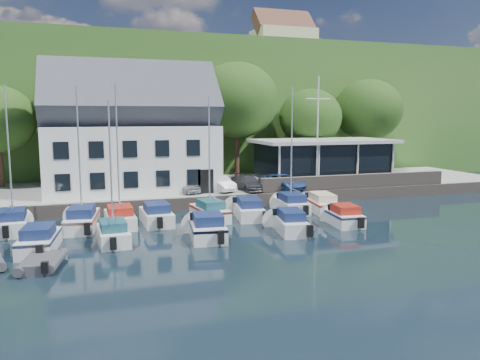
{
  "coord_description": "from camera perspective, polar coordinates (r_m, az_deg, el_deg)",
  "views": [
    {
      "loc": [
        -10.48,
        -24.56,
        7.32
      ],
      "look_at": [
        0.34,
        9.0,
        2.5
      ],
      "focal_mm": 35.0,
      "sensor_mm": 36.0,
      "label": 1
    }
  ],
  "objects": [
    {
      "name": "boat_r2_0",
      "position": [
        27.94,
        -23.29,
        -6.51
      ],
      "size": [
        2.51,
        5.94,
        1.47
      ],
      "primitive_type": null,
      "rotation": [
        0.0,
        0.0,
        -0.1
      ],
      "color": "silver",
      "rests_on": "ground"
    },
    {
      "name": "boat_r1_0",
      "position": [
        32.43,
        -26.31,
        2.28
      ],
      "size": [
        2.23,
        5.81,
        9.33
      ],
      "primitive_type": null,
      "rotation": [
        0.0,
        0.0,
        0.06
      ],
      "color": "silver",
      "rests_on": "ground"
    },
    {
      "name": "tree_5",
      "position": [
        55.94,
        15.31,
        6.42
      ],
      "size": [
        7.69,
        7.69,
        10.5
      ],
      "primitive_type": null,
      "color": "#193610",
      "rests_on": "quay"
    },
    {
      "name": "dinghy_1",
      "position": [
        24.92,
        -22.98,
        -9.06
      ],
      "size": [
        2.37,
        3.39,
        0.73
      ],
      "primitive_type": null,
      "rotation": [
        0.0,
        0.0,
        -0.17
      ],
      "color": "#38393E",
      "rests_on": "ground"
    },
    {
      "name": "boat_r1_2",
      "position": [
        31.78,
        -14.66,
        2.22
      ],
      "size": [
        2.21,
        5.74,
        8.76
      ],
      "primitive_type": null,
      "rotation": [
        0.0,
        0.0,
        0.04
      ],
      "color": "silver",
      "rests_on": "ground"
    },
    {
      "name": "car_blue",
      "position": [
        40.72,
        5.19,
        -0.16
      ],
      "size": [
        2.85,
        4.48,
        1.43
      ],
      "primitive_type": "imported",
      "rotation": [
        0.0,
        0.0,
        0.31
      ],
      "color": "navy",
      "rests_on": "quay"
    },
    {
      "name": "boat_r2_3",
      "position": [
        30.04,
        6.04,
        -4.94
      ],
      "size": [
        2.65,
        6.01,
        1.46
      ],
      "primitive_type": null,
      "rotation": [
        0.0,
        0.0,
        -0.16
      ],
      "color": "silver",
      "rests_on": "ground"
    },
    {
      "name": "car_white",
      "position": [
        39.88,
        -2.45,
        -0.4
      ],
      "size": [
        2.04,
        4.11,
        1.3
      ],
      "primitive_type": "imported",
      "rotation": [
        0.0,
        0.0,
        0.18
      ],
      "color": "silver",
      "rests_on": "quay"
    },
    {
      "name": "hillside",
      "position": [
        87.2,
        -11.08,
        8.09
      ],
      "size": [
        160.0,
        75.0,
        16.0
      ],
      "primitive_type": "cube",
      "color": "#28511E",
      "rests_on": "ground"
    },
    {
      "name": "boat_r1_5",
      "position": [
        34.15,
        0.98,
        -3.35
      ],
      "size": [
        2.96,
        6.84,
        1.45
      ],
      "primitive_type": null,
      "rotation": [
        0.0,
        0.0,
        -0.16
      ],
      "color": "silver",
      "rests_on": "ground"
    },
    {
      "name": "flagpole",
      "position": [
        42.0,
        9.44,
        5.74
      ],
      "size": [
        2.35,
        0.2,
        9.81
      ],
      "primitive_type": null,
      "color": "silver",
      "rests_on": "quay"
    },
    {
      "name": "tree_1",
      "position": [
        46.89,
        -18.63,
        6.5
      ],
      "size": [
        8.19,
        8.19,
        11.2
      ],
      "primitive_type": null,
      "color": "#193610",
      "rests_on": "quay"
    },
    {
      "name": "boat_r1_4",
      "position": [
        32.79,
        -3.77,
        2.85
      ],
      "size": [
        2.62,
        5.95,
        9.02
      ],
      "primitive_type": null,
      "rotation": [
        0.0,
        0.0,
        0.14
      ],
      "color": "silver",
      "rests_on": "ground"
    },
    {
      "name": "car_dgrey",
      "position": [
        40.3,
        0.94,
        -0.33
      ],
      "size": [
        2.29,
        4.55,
        1.27
      ],
      "primitive_type": "imported",
      "rotation": [
        0.0,
        0.0,
        0.12
      ],
      "color": "#333238",
      "rests_on": "quay"
    },
    {
      "name": "boat_r1_1",
      "position": [
        31.76,
        -19.01,
        2.62
      ],
      "size": [
        2.79,
        6.94,
        9.4
      ],
      "primitive_type": null,
      "rotation": [
        0.0,
        0.0,
        -0.12
      ],
      "color": "silver",
      "rests_on": "ground"
    },
    {
      "name": "boat_r2_1",
      "position": [
        27.68,
        -15.47,
        1.04
      ],
      "size": [
        2.07,
        5.49,
        8.41
      ],
      "primitive_type": null,
      "rotation": [
        0.0,
        0.0,
        0.05
      ],
      "color": "silver",
      "rests_on": "ground"
    },
    {
      "name": "harbor_building",
      "position": [
        41.26,
        -13.06,
        4.84
      ],
      "size": [
        14.4,
        8.2,
        8.7
      ],
      "primitive_type": null,
      "color": "silver",
      "rests_on": "quay"
    },
    {
      "name": "field_patch",
      "position": [
        96.75,
        -6.96,
        12.97
      ],
      "size": [
        50.0,
        30.0,
        0.3
      ],
      "primitive_type": "cube",
      "color": "olive",
      "rests_on": "hillside"
    },
    {
      "name": "boat_r2_4",
      "position": [
        32.55,
        12.51,
        -4.13
      ],
      "size": [
        2.41,
        5.04,
        1.41
      ],
      "primitive_type": null,
      "rotation": [
        0.0,
        0.0,
        -0.11
      ],
      "color": "silver",
      "rests_on": "ground"
    },
    {
      "name": "tree_4",
      "position": [
        51.61,
        8.54,
        5.83
      ],
      "size": [
        6.79,
        6.79,
        9.27
      ],
      "primitive_type": null,
      "color": "#193610",
      "rests_on": "quay"
    },
    {
      "name": "ground",
      "position": [
        27.69,
        5.09,
        -7.58
      ],
      "size": [
        180.0,
        180.0,
        0.0
      ],
      "primitive_type": "plane",
      "color": "black",
      "rests_on": "ground"
    },
    {
      "name": "boat_r2_2",
      "position": [
        28.31,
        -4.03,
        -5.59
      ],
      "size": [
        2.83,
        5.82,
        1.56
      ],
      "primitive_type": null,
      "rotation": [
        0.0,
        0.0,
        -0.12
      ],
      "color": "silver",
      "rests_on": "ground"
    },
    {
      "name": "seawall",
      "position": [
        42.79,
        14.01,
        -0.13
      ],
      "size": [
        18.0,
        0.5,
        1.2
      ],
      "primitive_type": "cube",
      "color": "#665A51",
      "rests_on": "quay"
    },
    {
      "name": "boat_r1_3",
      "position": [
        32.53,
        -10.16,
        -4.0
      ],
      "size": [
        2.2,
        5.7,
        1.5
      ],
      "primitive_type": null,
      "rotation": [
        0.0,
        0.0,
        0.04
      ],
      "color": "silver",
      "rests_on": "ground"
    },
    {
      "name": "boat_r1_7",
      "position": [
        36.92,
        9.82,
        -2.63
      ],
      "size": [
        2.74,
        6.69,
        1.44
      ],
      "primitive_type": null,
      "rotation": [
        0.0,
        0.0,
        -0.14
      ],
      "color": "silver",
      "rests_on": "ground"
    },
    {
      "name": "quay_face",
      "position": [
        37.7,
        -1.43,
        -2.64
      ],
      "size": [
        60.0,
        0.3,
        1.0
      ],
      "primitive_type": "cube",
      "color": "#665A51",
      "rests_on": "ground"
    },
    {
      "name": "tree_3",
      "position": [
        48.84,
        -0.39,
        7.32
      ],
      "size": [
        8.67,
        8.67,
        11.85
      ],
      "primitive_type": null,
      "color": "#193610",
      "rests_on": "quay"
    },
    {
      "name": "quay",
      "position": [
        43.88,
        -3.83,
        -1.18
      ],
      "size": [
        60.0,
        13.0,
        1.0
      ],
      "primitive_type": "cube",
      "color": "gray",
      "rests_on": "ground"
    },
    {
      "name": "boat_r1_6",
      "position": [
        35.75,
        6.29,
        3.18
      ],
      "size": [
        2.43,
        6.11,
        8.96
      ],
      "primitive_type": null,
      "rotation": [
        0.0,
        0.0,
        -0.08
      ],
      "color": "silver",
      "rests_on": "ground"
    },
    {
      "name": "club_pavilion",
      "position": [
        46.1,
        10.0,
        2.35
      ],
      "size": [
        13.2,
        7.2,
        4.1
      ],
      "primitive_type": null,
      "color": "black",
      "rests_on": "quay"
    },
    {
      "name": "tree_2",
      "position": [
        46.85,
        -7.94,
        6.84
      ],
      "size": [
        8.21,
        8.21,
        11.21
      ],
      "primitive_type": null,
      "color": "#193610",
      "rests_on": "quay"
    },
    {
      "name": "farmhouse",
      "position": [
        84.14,
        5.28,
        16.49
      ],
      "size": [
        10.4,
        7.0,
        8.2
      ],
      "primitive_type": null,
      "color": "beige",
      "rests_on": "hillside"
    },
    {
      "name": "car_silver",
      "position": [
        39.15,
        -6.79,
        -0.67
      ],
      "size": [
        2.51,
        3.81,
        1.2
      ],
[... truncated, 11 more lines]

